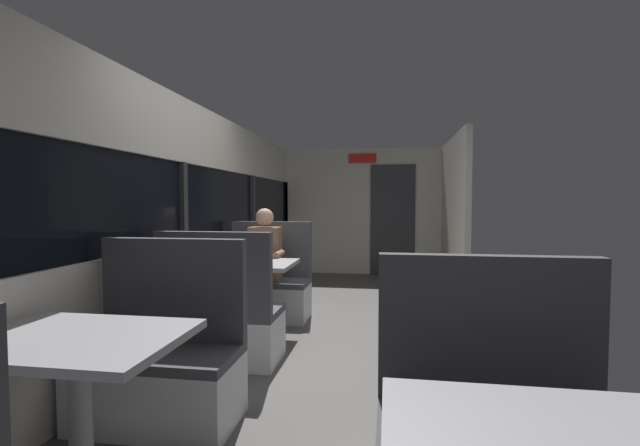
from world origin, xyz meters
The scene contains 11 objects.
ground_plane centered at (0.00, 0.00, -0.01)m, with size 3.30×9.20×0.02m, color #514F4C.
carriage_window_panel_left centered at (-1.45, 0.00, 1.11)m, with size 0.09×8.48×2.30m.
carriage_end_bulkhead centered at (0.06, 4.19, 1.14)m, with size 2.90×0.11×2.30m.
carriage_aisle_panel_right centered at (1.45, 3.00, 1.15)m, with size 0.08×2.40×2.30m, color beige.
dining_table_near_window centered at (-0.89, -2.09, 0.64)m, with size 0.90×0.70×0.74m.
bench_near_window_facing_entry centered at (-0.89, -1.39, 0.33)m, with size 0.95×0.50×1.10m.
dining_table_mid_window centered at (-0.89, 0.27, 0.64)m, with size 0.90×0.70×0.74m.
bench_mid_window_facing_end centered at (-0.89, -0.43, 0.33)m, with size 0.95×0.50×1.10m.
bench_mid_window_facing_entry centered at (-0.89, 0.97, 0.33)m, with size 0.95×0.50×1.10m.
seated_passenger centered at (-0.89, 0.90, 0.54)m, with size 0.47×0.55×1.26m.
coffee_cup_primary centered at (-1.04, 0.20, 0.79)m, with size 0.07×0.07×0.09m.
Camera 1 is at (0.46, -3.79, 1.33)m, focal length 24.28 mm.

